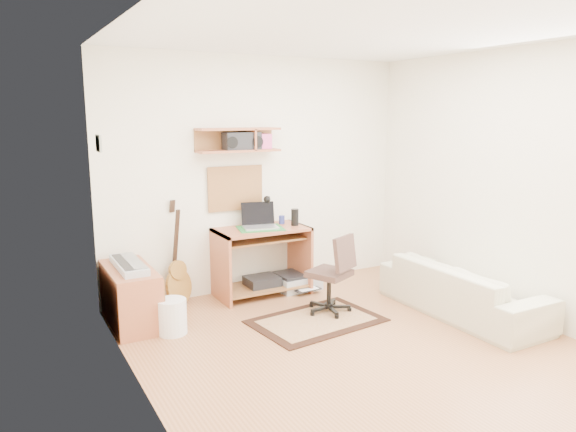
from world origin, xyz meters
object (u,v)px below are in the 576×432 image
sofa (463,281)px  cabinet (130,296)px  desk (262,261)px  task_chair (329,273)px  printer (297,281)px

sofa → cabinet: bearing=65.9°
desk → sofa: desk is taller
task_chair → cabinet: size_ratio=0.91×
desk → cabinet: bearing=-173.2°
desk → task_chair: bearing=-67.8°
desk → cabinet: 1.48m
sofa → desk: bearing=44.8°
task_chair → printer: size_ratio=1.69×
task_chair → cabinet: bearing=135.0°
cabinet → printer: 1.92m
desk → printer: (0.43, -0.02, -0.29)m
cabinet → sofa: sofa is taller
desk → cabinet: desk is taller
printer → sofa: sofa is taller
printer → sofa: (1.06, -1.48, 0.26)m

